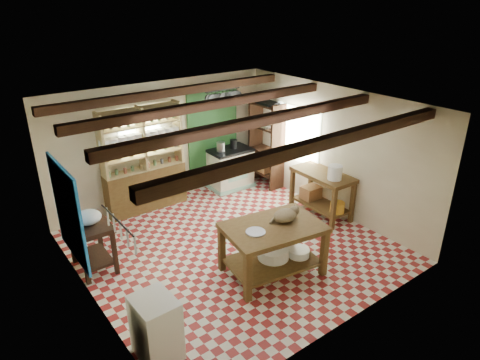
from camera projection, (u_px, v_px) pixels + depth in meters
floor at (232, 247)px, 7.73m from camera, size 5.00×5.00×0.02m
ceiling at (231, 105)px, 6.68m from camera, size 5.00×5.00×0.02m
wall_back at (163, 143)px, 9.03m from camera, size 5.00×0.04×2.60m
wall_front at (348, 245)px, 5.37m from camera, size 5.00×0.04×2.60m
wall_left at (83, 225)px, 5.83m from camera, size 0.04×5.00×2.60m
wall_right at (333, 151)px, 8.57m from camera, size 0.04×5.00×2.60m
ceiling_beams at (231, 113)px, 6.73m from camera, size 5.00×3.80×0.15m
blue_wall_patch at (68, 213)px, 6.59m from camera, size 0.04×1.40×1.60m
green_wall_patch at (213, 135)px, 9.72m from camera, size 1.30×0.04×2.30m
window_back at (139, 129)px, 8.58m from camera, size 0.90×0.02×0.80m
window_right at (298, 134)px, 9.25m from camera, size 0.02×1.30×1.20m
utensil_rail at (118, 229)px, 4.79m from camera, size 0.06×0.90×0.28m
pot_rack at (223, 97)px, 9.04m from camera, size 0.86×0.12×0.36m
shelving_unit at (143, 160)px, 8.67m from camera, size 1.70×0.34×2.20m
tall_rack at (266, 144)px, 9.89m from camera, size 0.40×0.86×2.00m
work_table at (273, 249)px, 6.86m from camera, size 1.67×1.25×0.87m
stove at (230, 168)px, 9.93m from camera, size 0.98×0.67×0.94m
prep_table at (93, 246)px, 6.97m from camera, size 0.59×0.85×0.85m
white_cabinet at (156, 328)px, 5.26m from camera, size 0.49×0.58×0.85m
right_counter at (321, 194)px, 8.68m from camera, size 0.69×1.32×0.93m
cat at (285, 215)px, 6.80m from camera, size 0.42×0.32×0.19m
steel_tray at (256, 232)px, 6.49m from camera, size 0.35×0.35×0.02m
basin_large at (273, 253)px, 6.97m from camera, size 0.59×0.59×0.18m
basin_small at (299, 252)px, 7.03m from camera, size 0.41×0.41×0.12m
kettle_left at (221, 147)px, 9.57m from camera, size 0.19×0.19×0.21m
kettle_right at (234, 144)px, 9.75m from camera, size 0.17×0.17×0.20m
enamel_bowl at (88, 217)px, 6.76m from camera, size 0.43×0.43×0.21m
white_bucket at (335, 172)px, 8.15m from camera, size 0.28×0.28×0.28m
wicker_basket at (311, 192)px, 8.94m from camera, size 0.39×0.32×0.27m
yellow_tub at (337, 207)px, 8.39m from camera, size 0.29×0.29×0.21m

